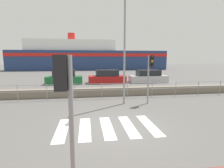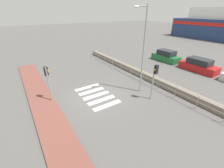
% 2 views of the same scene
% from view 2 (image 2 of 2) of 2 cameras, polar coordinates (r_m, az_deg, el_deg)
% --- Properties ---
extents(ground_plane, '(160.00, 160.00, 0.00)m').
position_cam_2_polar(ground_plane, '(12.75, -5.46, -4.81)').
color(ground_plane, '#565451').
extents(sidewalk_brick, '(24.00, 1.80, 0.12)m').
position_cam_2_polar(sidewalk_brick, '(11.73, -23.60, -9.88)').
color(sidewalk_brick, brown).
rests_on(sidewalk_brick, ground_plane).
extents(crosswalk, '(4.05, 2.40, 0.01)m').
position_cam_2_polar(crosswalk, '(12.94, -6.00, -4.32)').
color(crosswalk, silver).
rests_on(crosswalk, ground_plane).
extents(seawall, '(24.62, 0.55, 0.62)m').
position_cam_2_polar(seawall, '(16.01, 13.95, 2.46)').
color(seawall, slate).
rests_on(seawall, ground_plane).
extents(harbor_fence, '(22.19, 0.04, 1.12)m').
position_cam_2_polar(harbor_fence, '(15.25, 11.85, 3.24)').
color(harbor_fence, gray).
rests_on(harbor_fence, ground_plane).
extents(traffic_light_near, '(0.34, 0.32, 2.87)m').
position_cam_2_polar(traffic_light_near, '(12.16, -23.43, 2.54)').
color(traffic_light_near, gray).
rests_on(traffic_light_near, ground_plane).
extents(traffic_light_far, '(0.34, 0.32, 2.98)m').
position_cam_2_polar(traffic_light_far, '(11.75, 15.95, 3.38)').
color(traffic_light_far, gray).
rests_on(traffic_light_far, ground_plane).
extents(streetlamp, '(0.32, 1.31, 6.97)m').
position_cam_2_polar(streetlamp, '(12.16, 11.36, 14.89)').
color(streetlamp, gray).
rests_on(streetlamp, ground_plane).
extents(parked_car_green, '(3.90, 1.70, 1.55)m').
position_cam_2_polar(parked_car_green, '(23.07, 19.84, 9.88)').
color(parked_car_green, '#1E6633').
rests_on(parked_car_green, ground_plane).
extents(parked_car_red, '(4.23, 1.72, 1.52)m').
position_cam_2_polar(parked_car_red, '(20.73, 30.10, 6.08)').
color(parked_car_red, '#B21919').
rests_on(parked_car_red, ground_plane).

